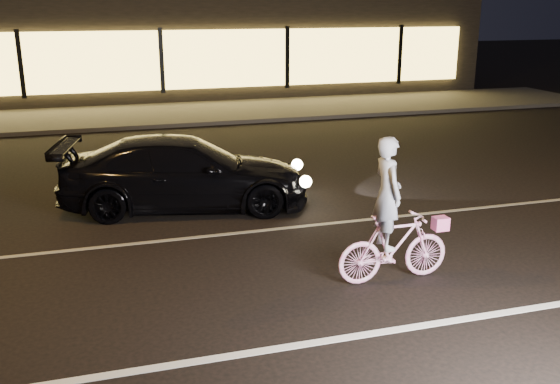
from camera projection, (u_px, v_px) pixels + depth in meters
name	position (u px, v px, depth m)	size (l,w,h in m)	color
ground	(293.00, 283.00, 8.18)	(90.00, 90.00, 0.00)	black
lane_stripe_near	(334.00, 340.00, 6.80)	(60.00, 0.12, 0.01)	silver
lane_stripe_far	(255.00, 231.00, 10.01)	(60.00, 0.10, 0.01)	gray
sidewalk	(170.00, 114.00, 20.08)	(30.00, 4.00, 0.12)	#383533
storefront	(149.00, 38.00, 24.93)	(25.40, 8.42, 4.20)	black
cyclist	(392.00, 231.00, 8.06)	(1.55, 0.53, 1.95)	#E13D97
sedan	(185.00, 173.00, 11.03)	(4.61, 2.56, 1.26)	black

